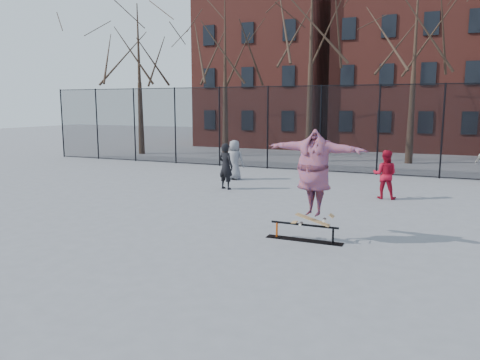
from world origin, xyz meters
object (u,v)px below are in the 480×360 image
at_px(skate_rail, 304,234).
at_px(skateboard, 313,222).
at_px(bystander_grey, 234,160).
at_px(skater, 314,178).
at_px(bystander_red, 385,174).
at_px(bystander_black, 226,166).

relative_size(skate_rail, skateboard, 2.07).
bearing_deg(skate_rail, skateboard, 0.00).
bearing_deg(bystander_grey, skateboard, 125.78).
xyz_separation_m(skateboard, bystander_grey, (-5.33, 7.50, 0.38)).
xyz_separation_m(skate_rail, skater, (0.19, 0.00, 1.32)).
distance_m(bystander_grey, bystander_red, 6.46).
height_order(skate_rail, skateboard, skateboard).
relative_size(skate_rail, bystander_black, 1.06).
distance_m(skate_rail, bystander_black, 7.02).
height_order(skateboard, bystander_black, bystander_black).
relative_size(skater, bystander_red, 1.47).
height_order(skate_rail, bystander_black, bystander_black).
bearing_deg(skater, bystander_black, 140.67).
distance_m(skate_rail, bystander_red, 5.97).
height_order(skater, bystander_red, skater).
distance_m(skateboard, bystander_red, 5.91).
bearing_deg(skateboard, skater, 0.00).
xyz_separation_m(skater, bystander_grey, (-5.33, 7.50, -0.64)).
distance_m(skater, bystander_black, 7.13).
height_order(bystander_grey, bystander_black, bystander_black).
relative_size(skateboard, skater, 0.36).
bearing_deg(skater, bystander_grey, 134.66).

